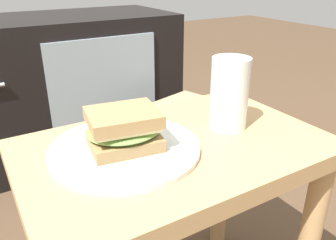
% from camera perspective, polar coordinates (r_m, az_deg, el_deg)
% --- Properties ---
extents(side_table, '(0.56, 0.36, 0.46)m').
position_cam_1_polar(side_table, '(0.68, 1.19, -10.56)').
color(side_table, tan).
rests_on(side_table, ground).
extents(tv_cabinet, '(0.96, 0.46, 0.58)m').
position_cam_1_polar(tv_cabinet, '(1.53, -17.45, 5.17)').
color(tv_cabinet, black).
rests_on(tv_cabinet, ground).
extents(plate, '(0.26, 0.26, 0.01)m').
position_cam_1_polar(plate, '(0.61, -7.13, -4.72)').
color(plate, silver).
rests_on(plate, side_table).
extents(sandwich_front, '(0.14, 0.12, 0.07)m').
position_cam_1_polar(sandwich_front, '(0.59, -7.31, -1.52)').
color(sandwich_front, '#9E7A4C').
rests_on(sandwich_front, plate).
extents(beer_glass, '(0.07, 0.07, 0.14)m').
position_cam_1_polar(beer_glass, '(0.68, 10.08, 4.27)').
color(beer_glass, silver).
rests_on(beer_glass, side_table).
extents(paper_bag, '(0.26, 0.19, 0.31)m').
position_cam_1_polar(paper_bag, '(1.31, 1.45, -3.31)').
color(paper_bag, tan).
rests_on(paper_bag, ground).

